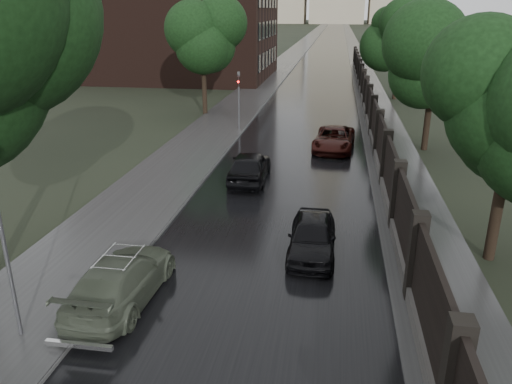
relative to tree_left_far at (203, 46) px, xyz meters
The scene contains 13 objects.
road 160.29m from the tree_left_far, 87.14° to the left, with size 8.00×420.00×0.02m, color black.
sidewalk_left 160.10m from the tree_left_far, 89.28° to the left, with size 4.00×420.00×0.16m, color #2D2D2D.
verge_right 160.65m from the tree_left_far, 85.18° to the left, with size 3.00×420.00×0.08m, color #2D2D2D.
fence_right 13.44m from the tree_left_far, ahead, with size 0.45×75.72×2.70m.
tree_left_far is the anchor object (origin of this frame).
tree_right_b 17.45m from the tree_left_far, 27.30° to the right, with size 4.08×4.08×7.01m.
tree_right_c 18.45m from the tree_left_far, 32.83° to the left, with size 4.08×4.08×7.01m.
lamp_post 28.73m from the tree_left_far, 84.79° to the right, with size 0.25×0.12×5.11m.
traffic_light 6.84m from the tree_left_far, 53.53° to the right, with size 0.16×0.32×4.00m.
volga_sedan 27.12m from the tree_left_far, 80.52° to the right, with size 1.91×4.69×1.36m, color #4D5645.
hatchback_left 17.17m from the tree_left_far, 68.03° to the right, with size 1.77×4.41×1.50m, color black.
car_right_near 24.98m from the tree_left_far, 66.99° to the right, with size 1.57×3.89×1.33m, color black.
car_right_far 14.29m from the tree_left_far, 41.35° to the right, with size 2.22×4.82×1.34m, color black.
Camera 1 is at (2.13, -8.02, 7.88)m, focal length 35.00 mm.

